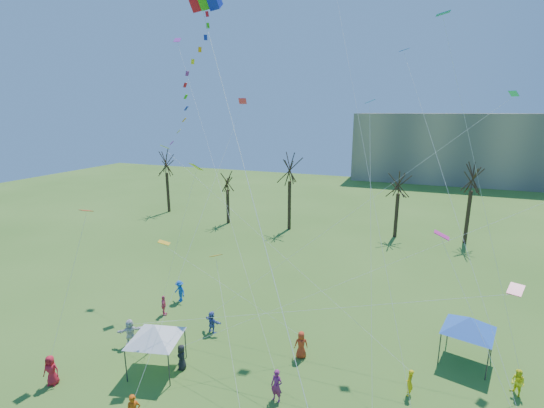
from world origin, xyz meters
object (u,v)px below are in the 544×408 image
at_px(distant_building, 498,149).
at_px(canopy_tent_blue, 469,324).
at_px(big_box_kite, 195,82).
at_px(canopy_tent_white, 155,332).

distance_m(distant_building, canopy_tent_blue, 70.92).
xyz_separation_m(big_box_kite, canopy_tent_white, (-1.25, -3.64, -14.48)).
bearing_deg(distant_building, canopy_tent_blue, -99.86).
distance_m(canopy_tent_white, canopy_tent_blue, 19.28).
distance_m(distant_building, big_box_kite, 79.69).
bearing_deg(big_box_kite, canopy_tent_blue, 14.02).
distance_m(big_box_kite, canopy_tent_white, 14.98).
bearing_deg(big_box_kite, distant_building, 68.87).
bearing_deg(big_box_kite, canopy_tent_white, -108.93).
relative_size(distant_building, canopy_tent_blue, 15.29).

